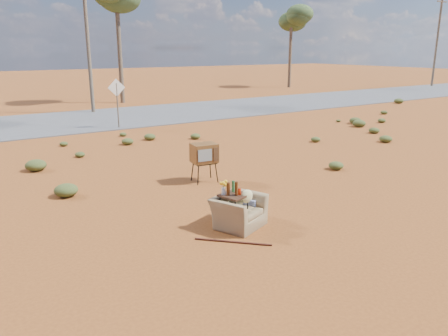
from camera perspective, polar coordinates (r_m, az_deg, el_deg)
ground at (r=9.22m, az=3.28°, el=-6.82°), size 140.00×140.00×0.00m
highway at (r=22.71m, az=-19.71°, el=5.74°), size 140.00×7.00×0.04m
armchair at (r=8.85m, az=2.12°, el=-5.01°), size 1.26×1.11×0.85m
tv_unit at (r=11.59m, az=-2.60°, el=1.89°), size 0.71×0.60×1.04m
side_table at (r=8.60m, az=1.01°, el=-3.32°), size 0.60×0.60×0.98m
rusty_bar at (r=8.19m, az=1.18°, el=-9.61°), size 1.07×1.04×0.04m
road_sign at (r=20.08m, az=-13.82°, el=9.31°), size 0.78×0.06×2.19m
eucalyptus_right at (r=41.13m, az=8.81°, el=18.66°), size 3.20×3.20×7.10m
utility_pole_center at (r=25.38m, az=-17.43°, el=16.24°), size 1.40×0.20×8.00m
utility_pole_east at (r=46.05m, az=26.07°, el=14.74°), size 1.40×0.20×8.00m
scrub_patch at (r=12.50m, az=-11.83°, el=-0.43°), size 17.49×8.07×0.33m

